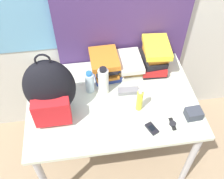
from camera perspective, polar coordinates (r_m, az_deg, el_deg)
wall_back at (r=1.95m, az=-2.39°, el=18.50°), size 6.00×0.06×2.50m
curtain_blue at (r=1.93m, az=2.63°, el=18.02°), size 1.02×0.04×2.50m
desk at (r=1.95m, az=0.00°, el=-3.75°), size 1.20×0.83×0.77m
backpack at (r=1.70m, az=-13.35°, el=-0.14°), size 0.33×0.27×0.50m
book_stack_left at (r=2.00m, az=-1.49°, el=5.39°), size 0.23×0.29×0.17m
book_stack_center at (r=2.04m, az=3.83°, el=5.41°), size 0.22×0.28×0.12m
book_stack_right at (r=2.04m, az=9.15°, el=6.92°), size 0.22×0.29×0.24m
water_bottle at (r=1.87m, az=-4.88°, el=1.56°), size 0.06×0.06×0.18m
sports_bottle at (r=1.84m, az=-1.90°, el=1.84°), size 0.07×0.07×0.23m
sunscreen_bottle at (r=1.76m, az=6.02°, el=-2.34°), size 0.04×0.04×0.19m
cell_phone at (r=1.74m, az=8.67°, el=-8.41°), size 0.08×0.10×0.02m
sunglasses_case at (r=1.91m, az=3.56°, el=-0.34°), size 0.15×0.06×0.04m
camera_pouch at (r=1.84m, az=17.34°, el=-5.04°), size 0.11×0.09×0.06m
wristwatch at (r=1.79m, az=13.05°, el=-7.27°), size 0.05×0.10×0.01m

